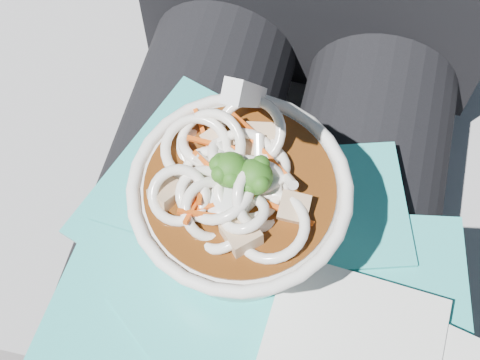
% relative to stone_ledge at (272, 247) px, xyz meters
% --- Properties ---
extents(stone_ledge, '(1.01, 0.53, 0.48)m').
position_rel_stone_ledge_xyz_m(stone_ledge, '(0.00, 0.00, 0.00)').
color(stone_ledge, gray).
rests_on(stone_ledge, ground).
extents(lap, '(0.31, 0.48, 0.15)m').
position_rel_stone_ledge_xyz_m(lap, '(0.00, -0.15, 0.31)').
color(lap, black).
rests_on(lap, stone_ledge).
extents(person_body, '(0.34, 0.94, 1.03)m').
position_rel_stone_ledge_xyz_m(person_body, '(0.00, -0.06, 0.33)').
color(person_body, black).
rests_on(person_body, ground).
extents(plastic_bag, '(0.33, 0.33, 0.01)m').
position_rel_stone_ledge_xyz_m(plastic_bag, '(0.01, -0.18, 0.40)').
color(plastic_bag, '#29AEAB').
rests_on(plastic_bag, lap).
extents(udon_bowl, '(0.16, 0.16, 0.20)m').
position_rel_stone_ledge_xyz_m(udon_bowl, '(-0.01, -0.15, 0.46)').
color(udon_bowl, white).
rests_on(udon_bowl, plastic_bag).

